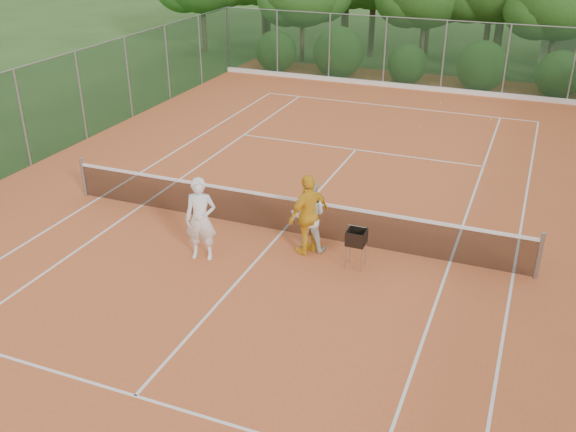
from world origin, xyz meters
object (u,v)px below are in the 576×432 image
object	(u,v)px
player_white	(201,219)
player_yellow	(309,215)
player_center_grp	(309,216)
ball_hopper	(356,238)

from	to	relation	value
player_white	player_yellow	size ratio (longest dim) A/B	1.00
player_yellow	player_center_grp	bearing A→B (deg)	-130.63
player_white	player_center_grp	bearing A→B (deg)	14.71
player_white	ball_hopper	distance (m)	3.49
player_center_grp	player_yellow	world-z (taller)	player_yellow
player_yellow	ball_hopper	size ratio (longest dim) A/B	2.12
ball_hopper	player_yellow	bearing A→B (deg)	-168.68
player_center_grp	player_yellow	size ratio (longest dim) A/B	0.91
player_yellow	ball_hopper	xyz separation A→B (m)	(1.21, -0.24, -0.24)
player_white	player_center_grp	size ratio (longest dim) A/B	1.11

